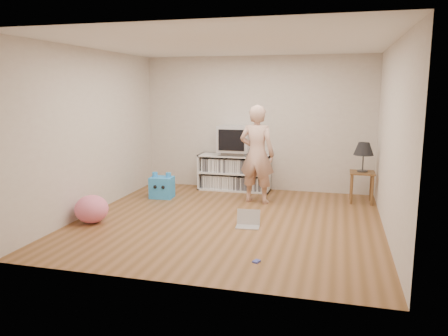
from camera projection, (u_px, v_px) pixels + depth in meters
ground at (229, 221)px, 6.63m from camera, size 4.50×4.50×0.00m
walls at (229, 135)px, 6.40m from camera, size 4.52×4.52×2.60m
ceiling at (229, 44)px, 6.17m from camera, size 4.50×4.50×0.01m
media_unit at (235, 172)px, 8.60m from camera, size 1.40×0.45×0.70m
dvd_deck at (234, 153)px, 8.52m from camera, size 0.45×0.35×0.07m
crt_tv at (234, 139)px, 8.47m from camera, size 0.60×0.53×0.50m
side_table at (362, 179)px, 7.63m from camera, size 0.42×0.42×0.55m
table_lamp at (364, 150)px, 7.53m from camera, size 0.34×0.34×0.52m
person at (257, 154)px, 7.56m from camera, size 0.68×0.49×1.71m
laptop at (248, 222)px, 6.35m from camera, size 0.36×0.30×0.23m
playing_cards at (256, 261)px, 5.04m from camera, size 0.09×0.11×0.02m
plush_blue at (162, 187)px, 8.00m from camera, size 0.43×0.38×0.47m
plush_pink at (92, 209)px, 6.50m from camera, size 0.62×0.62×0.42m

